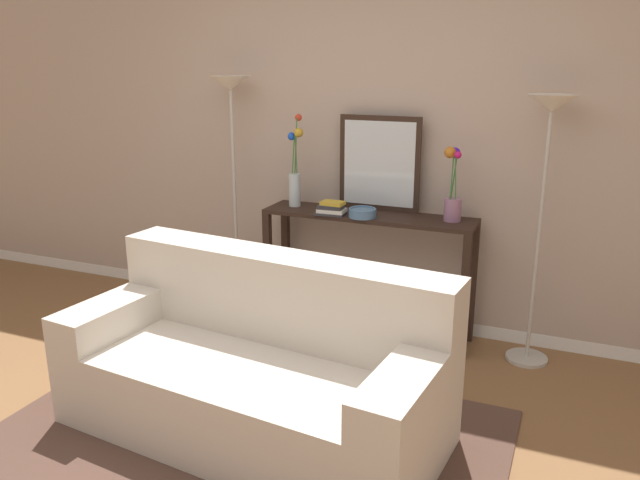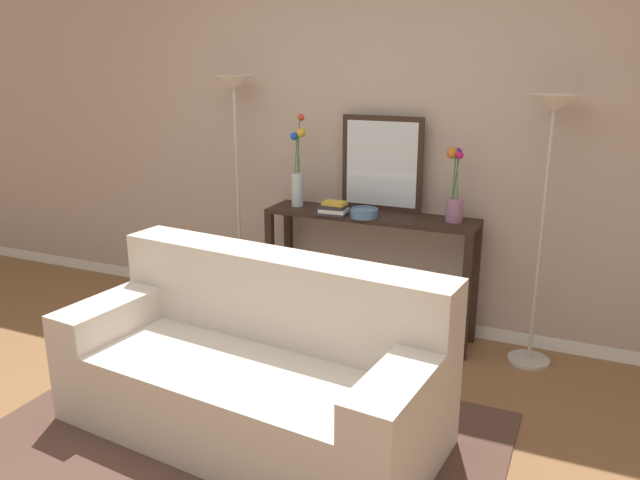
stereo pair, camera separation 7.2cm
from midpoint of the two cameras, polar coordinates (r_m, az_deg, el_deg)
ground_plane at (r=3.14m, az=-10.09°, el=-20.66°), size 16.00×16.00×0.02m
back_wall at (r=4.41m, az=3.92°, el=11.39°), size 12.00×0.15×2.99m
area_rug at (r=3.34m, az=-7.68°, el=-17.72°), size 2.53×1.66×0.01m
couch at (r=3.29m, az=-6.38°, el=-11.90°), size 2.01×1.05×0.88m
console_table at (r=4.27m, az=3.87°, el=-1.11°), size 1.43×0.34×0.86m
floor_lamp_left at (r=4.54m, az=-8.45°, el=9.87°), size 0.28×0.28×1.74m
floor_lamp_right at (r=3.91m, az=19.44°, el=7.18°), size 0.28×0.28×1.66m
wall_mirror at (r=4.26m, az=4.93°, el=6.94°), size 0.56×0.02×0.64m
vase_tall_flowers at (r=4.38m, az=-2.75°, el=5.99°), size 0.12×0.09×0.64m
vase_short_flowers at (r=4.05m, az=11.48°, el=4.29°), size 0.13×0.12×0.47m
fruit_bowl at (r=4.11m, az=3.38°, el=2.51°), size 0.18×0.18×0.06m
book_stack at (r=4.17m, az=0.56°, el=2.88°), size 0.20×0.15×0.09m
book_row_under_console at (r=4.61m, az=-1.50°, el=-6.80°), size 0.29×0.18×0.12m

